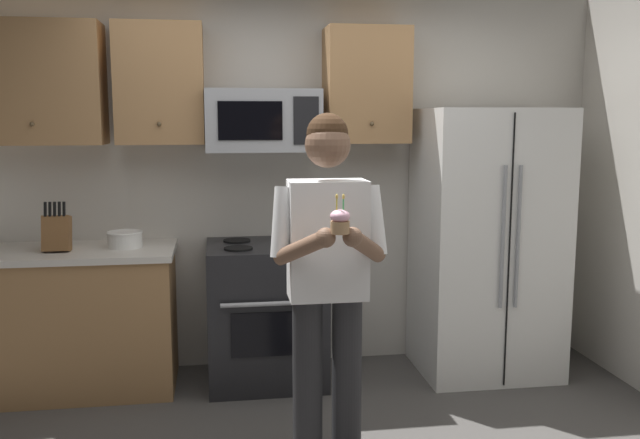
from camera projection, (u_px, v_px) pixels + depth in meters
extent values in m
cube|color=beige|center=(282.00, 181.00, 4.79)|extent=(4.40, 0.10, 2.60)
cube|color=black|center=(266.00, 313.00, 4.51)|extent=(0.76, 0.66, 0.92)
cube|color=black|center=(270.00, 334.00, 4.19)|extent=(0.48, 0.01, 0.28)
cylinder|color=#99999E|center=(270.00, 304.00, 4.14)|extent=(0.60, 0.03, 0.03)
cylinder|color=black|center=(238.00, 248.00, 4.28)|extent=(0.18, 0.18, 0.01)
cylinder|color=black|center=(295.00, 247.00, 4.34)|extent=(0.18, 0.18, 0.01)
cylinder|color=black|center=(237.00, 241.00, 4.56)|extent=(0.18, 0.18, 0.01)
cylinder|color=black|center=(291.00, 239.00, 4.61)|extent=(0.18, 0.18, 0.01)
cube|color=#9EA0A5|center=(263.00, 121.00, 4.45)|extent=(0.74, 0.40, 0.40)
cube|color=black|center=(250.00, 121.00, 4.23)|extent=(0.40, 0.01, 0.24)
cube|color=black|center=(306.00, 121.00, 4.29)|extent=(0.16, 0.01, 0.30)
cube|color=white|center=(487.00, 242.00, 4.63)|extent=(0.90, 0.72, 1.80)
cylinder|color=gray|center=(503.00, 238.00, 4.24)|extent=(0.02, 0.02, 0.90)
cylinder|color=gray|center=(518.00, 237.00, 4.26)|extent=(0.02, 0.02, 0.90)
cube|color=black|center=(509.00, 253.00, 4.28)|extent=(0.01, 0.01, 1.74)
cube|color=#9E7247|center=(37.00, 83.00, 4.25)|extent=(0.80, 0.34, 0.76)
sphere|color=brown|center=(32.00, 124.00, 4.12)|extent=(0.03, 0.03, 0.03)
cube|color=#9E7247|center=(160.00, 84.00, 4.37)|extent=(0.55, 0.34, 0.76)
sphere|color=brown|center=(159.00, 124.00, 4.23)|extent=(0.03, 0.03, 0.03)
cube|color=#9E7247|center=(366.00, 86.00, 4.56)|extent=(0.55, 0.34, 0.76)
sphere|color=brown|center=(372.00, 124.00, 4.43)|extent=(0.03, 0.03, 0.03)
cube|color=#9E7247|center=(62.00, 324.00, 4.34)|extent=(1.40, 0.62, 0.88)
cube|color=beige|center=(58.00, 253.00, 4.28)|extent=(1.44, 0.66, 0.04)
cube|color=brown|center=(57.00, 234.00, 4.21)|extent=(0.16, 0.15, 0.24)
cylinder|color=black|center=(45.00, 209.00, 4.16)|extent=(0.02, 0.04, 0.09)
cylinder|color=black|center=(50.00, 209.00, 4.16)|extent=(0.02, 0.04, 0.09)
cylinder|color=black|center=(55.00, 209.00, 4.17)|extent=(0.02, 0.04, 0.09)
cylinder|color=black|center=(59.00, 209.00, 4.17)|extent=(0.02, 0.04, 0.09)
cylinder|color=black|center=(64.00, 209.00, 4.18)|extent=(0.02, 0.04, 0.09)
cylinder|color=white|center=(125.00, 240.00, 4.34)|extent=(0.22, 0.22, 0.10)
torus|color=white|center=(125.00, 232.00, 4.34)|extent=(0.22, 0.22, 0.01)
cylinder|color=#262628|center=(308.00, 382.00, 3.41)|extent=(0.15, 0.15, 0.86)
cylinder|color=#262628|center=(347.00, 380.00, 3.44)|extent=(0.15, 0.15, 0.86)
cube|color=white|center=(327.00, 240.00, 3.32)|extent=(0.38, 0.22, 0.58)
sphere|color=brown|center=(328.00, 145.00, 3.25)|extent=(0.22, 0.22, 0.22)
sphere|color=#382314|center=(327.00, 134.00, 3.26)|extent=(0.20, 0.20, 0.20)
cylinder|color=white|center=(282.00, 222.00, 3.24)|extent=(0.15, 0.18, 0.35)
cylinder|color=brown|center=(302.00, 248.00, 3.11)|extent=(0.26, 0.33, 0.21)
sphere|color=brown|center=(326.00, 238.00, 2.99)|extent=(0.09, 0.09, 0.09)
cylinder|color=white|center=(374.00, 220.00, 3.31)|extent=(0.15, 0.18, 0.35)
cylinder|color=brown|center=(366.00, 246.00, 3.16)|extent=(0.26, 0.33, 0.21)
sphere|color=brown|center=(353.00, 237.00, 3.01)|extent=(0.09, 0.09, 0.09)
cylinder|color=#A87F56|center=(340.00, 227.00, 2.97)|extent=(0.08, 0.08, 0.06)
ellipsoid|color=#F2B2CC|center=(340.00, 216.00, 2.96)|extent=(0.09, 0.09, 0.06)
cylinder|color=#4CBF66|center=(343.00, 205.00, 2.96)|extent=(0.01, 0.01, 0.06)
ellipsoid|color=#FFD159|center=(343.00, 197.00, 2.95)|extent=(0.01, 0.01, 0.02)
cylinder|color=#F2D84C|center=(337.00, 205.00, 2.95)|extent=(0.01, 0.01, 0.06)
ellipsoid|color=#FFD159|center=(337.00, 197.00, 2.95)|extent=(0.01, 0.01, 0.02)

